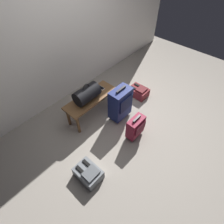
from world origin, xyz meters
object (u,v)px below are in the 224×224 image
object	(u,v)px
duffel_bag_black	(87,94)
cell_phone	(101,88)
suitcase_small_burgundy	(136,127)
bench	(91,100)
backpack_maroon	(139,92)
suitcase_upright_navy	(120,103)
backpack_grey	(88,173)

from	to	relation	value
duffel_bag_black	cell_phone	world-z (taller)	duffel_bag_black
suitcase_small_burgundy	bench	bearing A→B (deg)	98.89
bench	cell_phone	distance (m)	0.32
cell_phone	suitcase_small_burgundy	distance (m)	0.98
duffel_bag_black	backpack_maroon	distance (m)	1.24
suitcase_upright_navy	backpack_maroon	size ratio (longest dim) A/B	1.79
suitcase_small_burgundy	backpack_grey	size ratio (longest dim) A/B	1.21
backpack_grey	suitcase_upright_navy	bearing A→B (deg)	19.07
bench	suitcase_upright_navy	xyz separation A→B (m)	(0.31, -0.43, -0.02)
cell_phone	backpack_maroon	bearing A→B (deg)	-27.78
bench	backpack_maroon	distance (m)	1.12
suitcase_small_burgundy	backpack_maroon	xyz separation A→B (m)	(0.89, 0.57, -0.15)
suitcase_upright_navy	backpack_grey	xyz separation A→B (m)	(-1.19, -0.41, -0.25)
suitcase_small_burgundy	backpack_maroon	world-z (taller)	suitcase_small_burgundy
duffel_bag_black	suitcase_small_burgundy	distance (m)	0.98
cell_phone	backpack_maroon	distance (m)	0.89
duffel_bag_black	backpack_maroon	xyz separation A→B (m)	(1.10, -0.33, -0.47)
duffel_bag_black	backpack_grey	world-z (taller)	duffel_bag_black
backpack_maroon	suitcase_upright_navy	bearing A→B (deg)	-172.48
suitcase_small_burgundy	backpack_grey	distance (m)	1.03
duffel_bag_black	suitcase_small_burgundy	world-z (taller)	duffel_bag_black
backpack_maroon	bench	bearing A→B (deg)	162.15
bench	suitcase_small_burgundy	xyz separation A→B (m)	(0.14, -0.90, -0.13)
bench	backpack_grey	size ratio (longest dim) A/B	2.63
suitcase_small_burgundy	suitcase_upright_navy	bearing A→B (deg)	70.45
duffel_bag_black	suitcase_upright_navy	world-z (taller)	duffel_bag_black
suitcase_upright_navy	suitcase_small_burgundy	world-z (taller)	suitcase_upright_navy
bench	duffel_bag_black	world-z (taller)	duffel_bag_black
suitcase_upright_navy	suitcase_small_burgundy	bearing A→B (deg)	-109.55
backpack_maroon	cell_phone	bearing A→B (deg)	152.22
duffel_bag_black	backpack_maroon	size ratio (longest dim) A/B	1.16
duffel_bag_black	suitcase_small_burgundy	xyz separation A→B (m)	(0.21, -0.90, -0.33)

